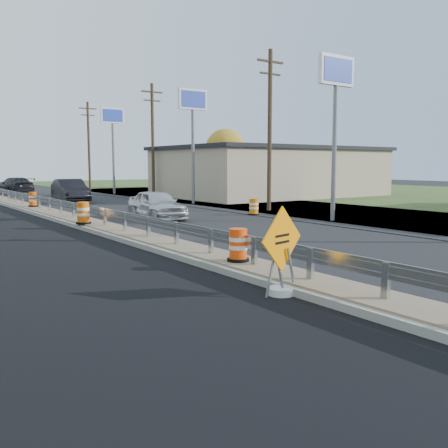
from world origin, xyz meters
TOP-DOWN VIEW (x-y plane):
  - ground at (0.00, 0.00)m, footprint 140.00×140.00m
  - grass_verge_far at (30.00, 10.00)m, footprint 40.00×120.00m
  - median at (0.00, 8.00)m, footprint 1.60×55.00m
  - guardrail at (0.00, 9.00)m, footprint 0.10×46.15m
  - retail_building_near at (20.99, 20.00)m, footprint 18.50×12.50m
  - pylon_sign_south at (10.50, 3.00)m, footprint 2.20×0.30m
  - pylon_sign_mid at (10.50, 16.00)m, footprint 2.20×0.30m
  - pylon_sign_north at (10.50, 30.00)m, footprint 2.20×0.30m
  - utility_pole_smid at (11.50, 9.00)m, footprint 1.90×0.26m
  - utility_pole_nmid at (11.50, 24.00)m, footprint 1.90×0.26m
  - utility_pole_north at (11.50, 39.00)m, footprint 1.90×0.26m
  - tree_far_yellow at (26.00, 34.00)m, footprint 4.62×4.62m
  - caution_sign at (-0.90, -6.04)m, footprint 1.36×0.58m
  - barrel_median_near at (-0.09, -3.43)m, footprint 0.59×0.59m
  - barrel_median_mid at (-0.55, 7.07)m, footprint 0.64×0.64m
  - barrel_median_far at (0.01, 17.39)m, footprint 0.60×0.60m
  - barrel_shoulder_near at (9.20, 7.56)m, footprint 0.62×0.62m
  - barrel_shoulder_far at (7.00, 32.50)m, footprint 0.62×0.62m
  - car_silver at (3.85, 8.73)m, footprint 2.00×4.47m
  - car_dark_mid at (4.00, 22.68)m, footprint 2.24×5.29m
  - car_dark_far at (3.08, 35.88)m, footprint 2.78×5.58m

SIDE VIEW (x-z plane):
  - ground at x=0.00m, z-range 0.00..0.00m
  - grass_verge_far at x=30.00m, z-range 0.00..0.03m
  - median at x=0.00m, z-range 0.00..0.23m
  - barrel_shoulder_near at x=9.20m, z-range -0.02..0.88m
  - barrel_shoulder_far at x=7.00m, z-range -0.02..0.90m
  - caution_sign at x=-0.90m, z-range -0.47..1.44m
  - barrel_median_near at x=-0.09m, z-range 0.21..1.08m
  - barrel_median_far at x=0.01m, z-range 0.21..1.10m
  - barrel_median_mid at x=-0.55m, z-range 0.21..1.15m
  - guardrail at x=0.00m, z-range 0.37..1.09m
  - car_silver at x=3.85m, z-range 0.00..1.49m
  - car_dark_far at x=3.08m, z-range 0.00..1.56m
  - car_dark_mid at x=4.00m, z-range 0.00..1.70m
  - retail_building_near at x=20.99m, z-range 0.02..4.29m
  - tree_far_yellow at x=26.00m, z-range 1.11..7.97m
  - utility_pole_smid at x=11.50m, z-range 0.23..9.63m
  - utility_pole_nmid at x=11.50m, z-range 0.23..9.63m
  - utility_pole_north at x=11.50m, z-range 0.23..9.63m
  - pylon_sign_south at x=10.50m, z-range 2.53..10.43m
  - pylon_sign_mid at x=10.50m, z-range 2.53..10.43m
  - pylon_sign_north at x=10.50m, z-range 2.53..10.43m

